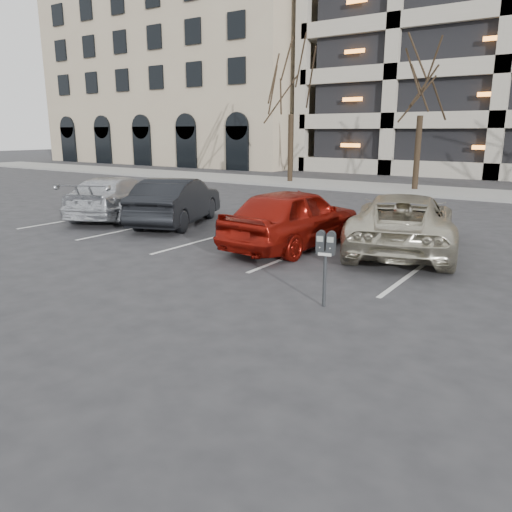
{
  "coord_description": "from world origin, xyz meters",
  "views": [
    {
      "loc": [
        4.28,
        -8.32,
        2.82
      ],
      "look_at": [
        -0.05,
        -1.97,
        0.9
      ],
      "focal_mm": 35.0,
      "sensor_mm": 36.0,
      "label": 1
    }
  ],
  "objects_px": {
    "tree_b": "(424,67)",
    "car_silver": "(117,197)",
    "suv_silver": "(403,222)",
    "car_dark": "(176,201)",
    "car_red": "(294,217)",
    "tree_a": "(292,70)",
    "parking_meter": "(326,250)"
  },
  "relations": [
    {
      "from": "tree_b",
      "to": "car_silver",
      "type": "bearing_deg",
      "value": -114.36
    },
    {
      "from": "suv_silver",
      "to": "car_dark",
      "type": "distance_m",
      "value": 6.99
    },
    {
      "from": "car_red",
      "to": "tree_b",
      "type": "bearing_deg",
      "value": -81.94
    },
    {
      "from": "suv_silver",
      "to": "car_red",
      "type": "distance_m",
      "value": 2.63
    },
    {
      "from": "car_red",
      "to": "car_silver",
      "type": "relative_size",
      "value": 0.93
    },
    {
      "from": "tree_a",
      "to": "car_silver",
      "type": "xyz_separation_m",
      "value": [
        1.04,
        -13.17,
        -5.29
      ]
    },
    {
      "from": "tree_b",
      "to": "suv_silver",
      "type": "distance_m",
      "value": 13.97
    },
    {
      "from": "tree_a",
      "to": "suv_silver",
      "type": "relative_size",
      "value": 1.51
    },
    {
      "from": "parking_meter",
      "to": "car_dark",
      "type": "bearing_deg",
      "value": 137.46
    },
    {
      "from": "parking_meter",
      "to": "suv_silver",
      "type": "relative_size",
      "value": 0.23
    },
    {
      "from": "tree_a",
      "to": "parking_meter",
      "type": "xyz_separation_m",
      "value": [
        10.8,
        -17.21,
        -5.02
      ]
    },
    {
      "from": "car_red",
      "to": "car_dark",
      "type": "bearing_deg",
      "value": -5.65
    },
    {
      "from": "tree_b",
      "to": "parking_meter",
      "type": "bearing_deg",
      "value": -77.55
    },
    {
      "from": "parking_meter",
      "to": "car_dark",
      "type": "distance_m",
      "value": 8.39
    },
    {
      "from": "tree_a",
      "to": "car_dark",
      "type": "distance_m",
      "value": 14.45
    },
    {
      "from": "tree_a",
      "to": "car_dark",
      "type": "relative_size",
      "value": 1.89
    },
    {
      "from": "parking_meter",
      "to": "suv_silver",
      "type": "height_order",
      "value": "suv_silver"
    },
    {
      "from": "car_dark",
      "to": "suv_silver",
      "type": "bearing_deg",
      "value": 161.86
    },
    {
      "from": "tree_a",
      "to": "parking_meter",
      "type": "height_order",
      "value": "tree_a"
    },
    {
      "from": "tree_b",
      "to": "parking_meter",
      "type": "height_order",
      "value": "tree_b"
    },
    {
      "from": "parking_meter",
      "to": "car_silver",
      "type": "bearing_deg",
      "value": 145.25
    },
    {
      "from": "car_dark",
      "to": "tree_b",
      "type": "bearing_deg",
      "value": -126.45
    },
    {
      "from": "tree_a",
      "to": "suv_silver",
      "type": "bearing_deg",
      "value": -50.0
    },
    {
      "from": "suv_silver",
      "to": "car_dark",
      "type": "relative_size",
      "value": 1.25
    },
    {
      "from": "car_dark",
      "to": "parking_meter",
      "type": "bearing_deg",
      "value": 128.1
    },
    {
      "from": "tree_a",
      "to": "tree_b",
      "type": "distance_m",
      "value": 7.01
    },
    {
      "from": "suv_silver",
      "to": "car_dark",
      "type": "bearing_deg",
      "value": -12.25
    },
    {
      "from": "car_silver",
      "to": "tree_a",
      "type": "bearing_deg",
      "value": -109.69
    },
    {
      "from": "tree_a",
      "to": "suv_silver",
      "type": "height_order",
      "value": "tree_a"
    },
    {
      "from": "suv_silver",
      "to": "car_silver",
      "type": "height_order",
      "value": "suv_silver"
    },
    {
      "from": "tree_b",
      "to": "suv_silver",
      "type": "bearing_deg",
      "value": -74.26
    },
    {
      "from": "tree_a",
      "to": "car_silver",
      "type": "distance_m",
      "value": 14.23
    }
  ]
}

